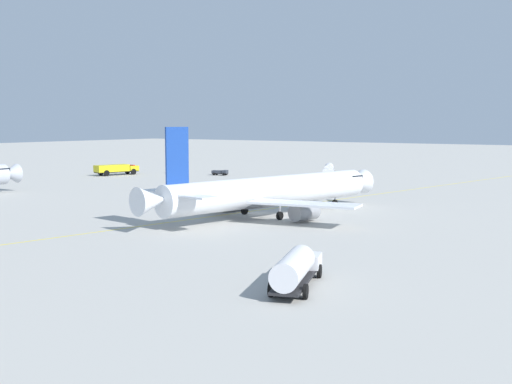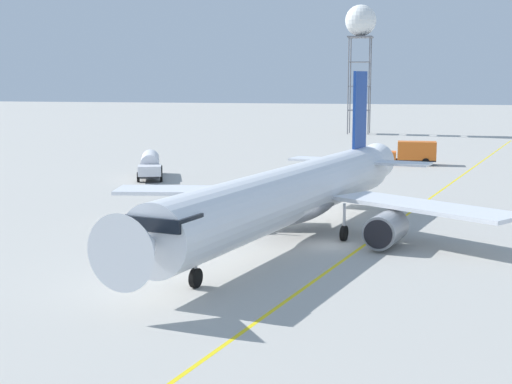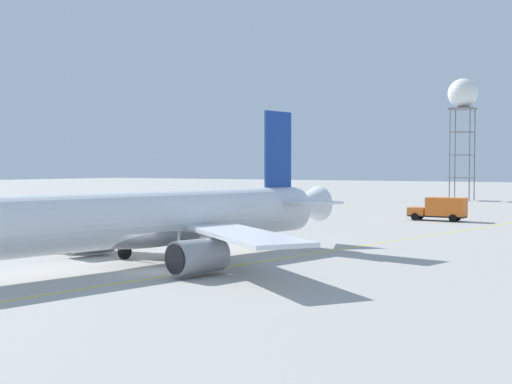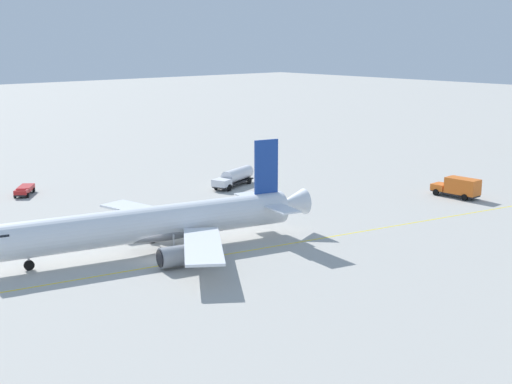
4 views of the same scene
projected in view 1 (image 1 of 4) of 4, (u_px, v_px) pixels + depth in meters
The scene contains 8 objects.
ground_plane at pixel (259, 214), 88.39m from camera, with size 600.00×600.00×0.00m, color #ADAAA3.
airliner_main at pixel (268, 193), 85.79m from camera, with size 41.11×30.63×12.00m.
baggage_truck_truck at pixel (220, 172), 153.04m from camera, with size 2.79×4.02×1.22m.
pushback_tug_truck at pixel (177, 170), 160.47m from camera, with size 5.01×3.15×1.30m.
fuel_tanker_truck at pixel (329, 169), 150.41m from camera, with size 9.83×6.54×2.87m.
fire_tender_truck at pixel (116, 169), 153.24m from camera, with size 11.03×5.61×2.50m.
fuel_tanker_truck_extra at pixel (295, 268), 48.52m from camera, with size 9.95×5.50×2.87m.
taxiway_centreline at pixel (223, 215), 87.21m from camera, with size 186.58×37.19×0.01m.
Camera 1 is at (-72.77, -48.69, 12.51)m, focal length 45.12 mm.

